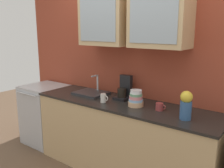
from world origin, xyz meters
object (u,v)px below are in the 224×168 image
at_px(vase, 186,105).
at_px(cup_near_bowls, 160,107).
at_px(dishwasher, 46,114).
at_px(bowl_stack, 136,99).
at_px(cup_near_sink, 103,98).
at_px(sink_faucet, 91,93).
at_px(coffee_maker, 124,90).

relative_size(vase, cup_near_bowls, 2.49).
bearing_deg(vase, dishwasher, 177.77).
distance_m(bowl_stack, vase, 0.60).
bearing_deg(vase, bowl_stack, 173.50).
bearing_deg(bowl_stack, vase, -6.50).
height_order(cup_near_sink, dishwasher, cup_near_sink).
bearing_deg(dishwasher, vase, -2.23).
relative_size(bowl_stack, dishwasher, 0.21).
height_order(cup_near_bowls, dishwasher, cup_near_bowls).
bearing_deg(vase, sink_faucet, 173.37).
xyz_separation_m(vase, cup_near_sink, (-0.97, -0.04, -0.09)).
height_order(sink_faucet, coffee_maker, coffee_maker).
height_order(vase, dishwasher, vase).
xyz_separation_m(cup_near_bowls, coffee_maker, (-0.56, 0.15, 0.07)).
bearing_deg(sink_faucet, vase, -6.63).
distance_m(vase, cup_near_sink, 0.98).
bearing_deg(sink_faucet, dishwasher, -175.57).
bearing_deg(vase, cup_near_sink, -177.80).
bearing_deg(bowl_stack, sink_faucet, 173.26).
relative_size(vase, coffee_maker, 0.96).
bearing_deg(cup_near_sink, coffee_maker, 69.85).
xyz_separation_m(cup_near_sink, coffee_maker, (0.10, 0.28, 0.06)).
bearing_deg(cup_near_sink, dishwasher, 174.36).
relative_size(cup_near_sink, dishwasher, 0.12).
bearing_deg(cup_near_sink, bowl_stack, 15.54).
xyz_separation_m(sink_faucet, dishwasher, (-0.89, -0.07, -0.47)).
height_order(cup_near_sink, cup_near_bowls, cup_near_sink).
bearing_deg(sink_faucet, coffee_maker, 10.42).
relative_size(sink_faucet, cup_near_sink, 3.97).
xyz_separation_m(bowl_stack, cup_near_sink, (-0.38, -0.11, -0.03)).
bearing_deg(cup_near_bowls, sink_faucet, 176.41).
distance_m(vase, cup_near_bowls, 0.34).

